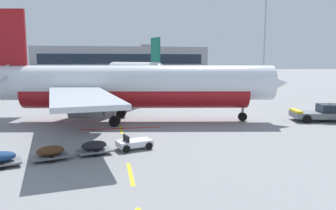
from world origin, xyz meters
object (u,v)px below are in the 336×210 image
object	(u,v)px
pushback_tug	(322,113)
apron_light_mast_far	(265,31)
airliner_foreground	(131,86)
airliner_far_center	(134,70)
baggage_train	(73,150)

from	to	relation	value
pushback_tug	apron_light_mast_far	world-z (taller)	apron_light_mast_far
airliner_foreground	airliner_far_center	world-z (taller)	airliner_far_center
airliner_far_center	pushback_tug	bearing A→B (deg)	-75.96
airliner_far_center	apron_light_mast_far	world-z (taller)	apron_light_mast_far
airliner_foreground	airliner_far_center	distance (m)	60.10
baggage_train	airliner_foreground	bearing A→B (deg)	68.96
airliner_foreground	airliner_far_center	size ratio (longest dim) A/B	0.99
airliner_foreground	pushback_tug	world-z (taller)	airliner_foreground
baggage_train	airliner_far_center	bearing A→B (deg)	82.06
airliner_far_center	apron_light_mast_far	xyz separation A→B (m)	(32.25, -17.32, 10.32)
apron_light_mast_far	airliner_foreground	bearing A→B (deg)	-131.33
apron_light_mast_far	baggage_train	bearing A→B (deg)	-127.39
airliner_foreground	pushback_tug	distance (m)	21.64
airliner_foreground	apron_light_mast_far	bearing A→B (deg)	48.67
airliner_foreground	apron_light_mast_far	world-z (taller)	apron_light_mast_far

